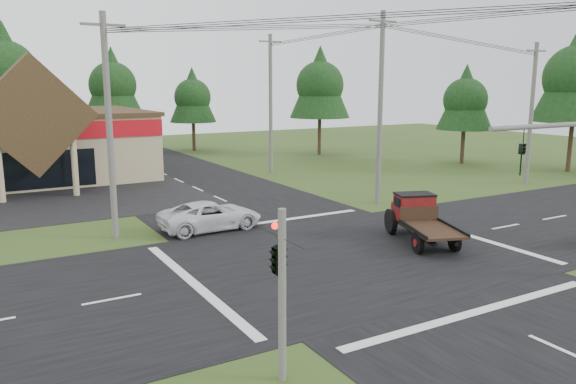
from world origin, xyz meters
TOP-DOWN VIEW (x-y plane):
  - ground at (0.00, 0.00)m, footprint 120.00×120.00m
  - road_ns at (0.00, 0.00)m, footprint 12.00×120.00m
  - road_ew at (0.00, 0.00)m, footprint 120.00×12.00m
  - traffic_signal_corner at (-7.50, -7.32)m, footprint 0.53×2.48m
  - utility_pole_nw at (-8.00, 8.00)m, footprint 2.00×0.30m
  - utility_pole_ne at (8.00, 8.00)m, footprint 2.00×0.30m
  - utility_pole_far at (22.00, 8.00)m, footprint 2.00×0.30m
  - utility_pole_n at (8.00, 22.00)m, footprint 2.00×0.30m
  - tree_row_c at (-10.00, 41.00)m, footprint 7.28×7.28m
  - tree_row_d at (0.00, 42.00)m, footprint 6.16×6.16m
  - tree_row_e at (8.00, 40.00)m, footprint 5.04×5.04m
  - tree_side_ne at (18.00, 30.00)m, footprint 6.16×6.16m
  - tree_side_e_near at (26.00, 18.00)m, footprint 5.04×5.04m
  - antique_flatbed_truck at (4.16, -0.04)m, footprint 3.66×5.61m
  - white_pickup at (-3.43, 7.15)m, footprint 5.28×2.53m

SIDE VIEW (x-z plane):
  - ground at x=0.00m, z-range 0.00..0.00m
  - road_ns at x=0.00m, z-range 0.00..0.02m
  - road_ew at x=0.00m, z-range 0.00..0.02m
  - white_pickup at x=-3.43m, z-range 0.00..1.45m
  - antique_flatbed_truck at x=4.16m, z-range 0.00..2.19m
  - traffic_signal_corner at x=-7.50m, z-range 1.32..5.72m
  - utility_pole_far at x=22.00m, z-range 0.14..10.34m
  - utility_pole_nw at x=-8.00m, z-range 0.14..10.64m
  - utility_pole_n at x=8.00m, z-range 0.14..11.34m
  - utility_pole_ne at x=8.00m, z-range 0.14..11.64m
  - tree_row_e at x=8.00m, z-range 1.49..10.58m
  - tree_side_e_near at x=26.00m, z-range 1.49..10.58m
  - tree_row_d at x=0.00m, z-range 1.82..12.93m
  - tree_side_ne at x=18.00m, z-range 1.82..12.93m
  - tree_row_c at x=-10.00m, z-range 2.16..15.29m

